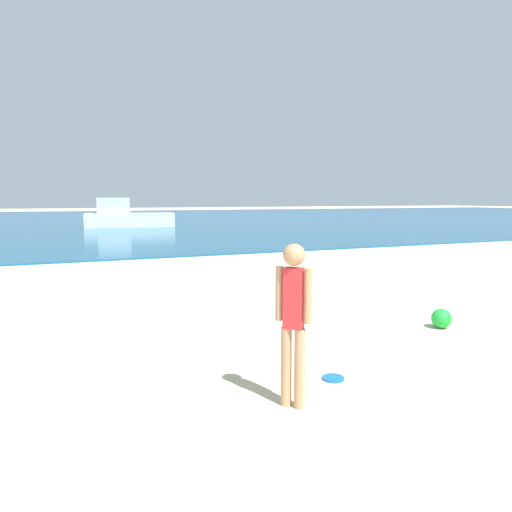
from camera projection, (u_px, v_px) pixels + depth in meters
water at (100, 219)px, 42.44m from camera, size 160.00×60.00×0.06m
person_standing at (293, 315)px, 4.19m from camera, size 0.26×0.28×1.52m
frisbee at (333, 378)px, 4.93m from camera, size 0.23×0.23×0.03m
boat_near at (126, 217)px, 30.37m from camera, size 5.83×2.47×1.92m
beach_ball at (441, 318)px, 6.86m from camera, size 0.29×0.29×0.29m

